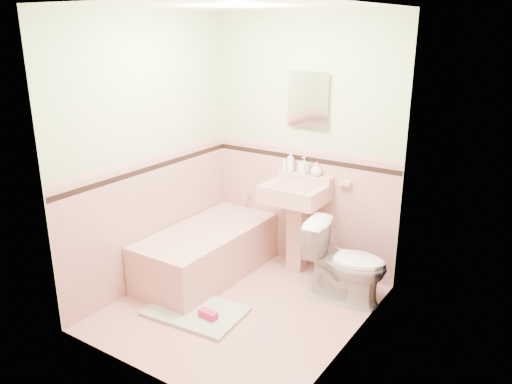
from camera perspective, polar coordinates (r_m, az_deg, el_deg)
The scene contains 32 objects.
floor at distance 4.59m, azimuth -1.77°, elevation -12.79°, with size 2.20×2.20×0.00m, color tan.
ceiling at distance 3.93m, azimuth -2.14°, elevation 20.23°, with size 2.20×2.20×0.00m, color white.
wall_back at distance 4.99m, azimuth 5.41°, elevation 5.27°, with size 2.50×2.50×0.00m, color beige.
wall_front at distance 3.29m, azimuth -13.08°, elevation -1.99°, with size 2.50×2.50×0.00m, color beige.
wall_left at distance 4.72m, azimuth -11.92°, elevation 4.19°, with size 2.50×2.50×0.00m, color beige.
wall_right at distance 3.62m, azimuth 11.08°, elevation -0.00°, with size 2.50×2.50×0.00m, color beige.
wainscot_back at distance 5.17m, azimuth 5.14°, elevation -1.79°, with size 2.00×2.00×0.00m, color tan.
wainscot_front at distance 3.57m, azimuth -12.18°, elevation -11.77°, with size 2.00×2.00×0.00m, color tan.
wainscot_left at distance 4.90m, azimuth -11.33°, elevation -3.21°, with size 2.20×2.20×0.00m, color tan.
wainscot_right at distance 3.88m, azimuth 10.33°, elevation -9.14°, with size 2.20×2.20×0.00m, color tan.
accent_back at distance 5.01m, azimuth 5.27°, elevation 3.79°, with size 2.00×2.00×0.00m, color black.
accent_front at distance 3.35m, azimuth -12.70°, elevation -3.99°, with size 2.00×2.00×0.00m, color black.
accent_left at distance 4.74m, azimuth -11.67°, elevation 2.64°, with size 2.20×2.20×0.00m, color black.
accent_right at distance 3.67m, azimuth 10.70°, elevation -1.88°, with size 2.20×2.20×0.00m, color black.
cap_back at distance 4.98m, azimuth 5.30°, elevation 4.90°, with size 2.00×2.00×0.00m, color tan.
cap_front at distance 3.32m, azimuth -12.82°, elevation -2.39°, with size 2.00×2.00×0.00m, color tan.
cap_left at distance 4.71m, azimuth -11.74°, elevation 3.81°, with size 2.20×2.20×0.00m, color tan.
cap_right at distance 3.64m, azimuth 10.79°, elevation -0.40°, with size 2.20×2.20×0.00m, color tan.
bathtub at distance 5.05m, azimuth -5.51°, elevation -6.90°, with size 0.70×1.50×0.45m, color tan.
tub_faucet at distance 5.44m, azimuth -0.88°, elevation -0.36°, with size 0.04×0.04×0.12m, color silver.
sink at distance 5.01m, azimuth 4.34°, elevation -4.17°, with size 0.58×0.48×0.92m, color tan, non-canonical shape.
sink_faucet at distance 4.96m, azimuth 5.27°, elevation 1.61°, with size 0.02×0.02×0.10m, color silver.
medicine_cabinet at distance 4.86m, azimuth 5.93°, elevation 10.31°, with size 0.37×0.04×0.47m, color white.
soap_dish at distance 4.84m, azimuth 9.98°, elevation 0.98°, with size 0.12×0.07×0.04m, color tan.
soap_bottle_left at distance 5.03m, azimuth 3.90°, elevation 3.45°, with size 0.08×0.08×0.21m, color #B2B2B2.
soap_bottle_mid at distance 4.97m, azimuth 5.43°, elevation 3.00°, with size 0.08×0.08×0.17m, color #B2B2B2.
soap_bottle_right at distance 4.91m, azimuth 6.80°, elevation 2.57°, with size 0.11×0.11×0.14m, color #B2B2B2.
tube at distance 5.08m, azimuth 3.24°, elevation 3.09°, with size 0.04×0.04×0.12m, color white.
toilet at distance 4.60m, azimuth 10.08°, elevation -7.81°, with size 0.41×0.72×0.73m, color white.
bucket at distance 4.96m, azimuth 8.47°, elevation -8.75°, with size 0.26×0.26×0.26m, color #00059D, non-canonical shape.
bath_mat at distance 4.52m, azimuth -6.80°, elevation -13.18°, with size 0.82×0.54×0.03m, color gray.
shoe at distance 4.37m, azimuth -5.40°, elevation -13.54°, with size 0.16×0.08×0.07m, color #BF1E59.
Camera 1 is at (2.28, -3.20, 2.36)m, focal length 35.58 mm.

